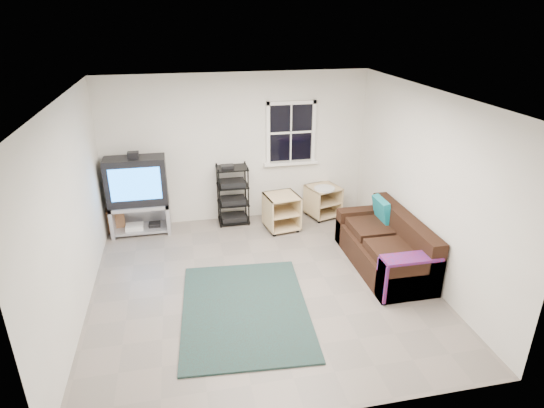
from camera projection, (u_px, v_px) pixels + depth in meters
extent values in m
plane|color=slate|center=(262.00, 284.00, 6.34)|extent=(4.60, 4.60, 0.00)
plane|color=white|center=(260.00, 96.00, 5.32)|extent=(4.60, 4.60, 0.00)
plane|color=beige|center=(237.00, 149.00, 7.90)|extent=(4.60, 0.00, 4.60)
plane|color=beige|center=(311.00, 302.00, 3.76)|extent=(4.60, 0.00, 4.60)
plane|color=beige|center=(71.00, 213.00, 5.40)|extent=(0.00, 4.60, 4.60)
plane|color=beige|center=(425.00, 185.00, 6.26)|extent=(0.00, 4.60, 4.60)
cube|color=black|center=(291.00, 132.00, 7.96)|extent=(0.80, 0.01, 1.02)
cube|color=white|center=(291.00, 103.00, 7.74)|extent=(0.88, 0.06, 0.06)
cube|color=white|center=(291.00, 163.00, 8.15)|extent=(0.98, 0.14, 0.05)
cube|color=white|center=(268.00, 134.00, 7.87)|extent=(0.06, 0.06, 1.10)
cube|color=white|center=(313.00, 131.00, 8.02)|extent=(0.06, 0.06, 1.10)
cube|color=white|center=(291.00, 132.00, 7.95)|extent=(0.78, 0.04, 0.04)
cube|color=#A6A7AF|center=(139.00, 205.00, 7.64)|extent=(0.97, 0.49, 0.06)
cube|color=#A6A7AF|center=(113.00, 220.00, 7.65)|extent=(0.06, 0.49, 0.54)
cube|color=#A6A7AF|center=(168.00, 215.00, 7.82)|extent=(0.06, 0.49, 0.54)
cube|color=#A6A7AF|center=(142.00, 228.00, 7.82)|extent=(0.86, 0.45, 0.04)
cube|color=#A6A7AF|center=(142.00, 212.00, 7.94)|extent=(0.97, 0.04, 0.54)
cube|color=silver|center=(135.00, 227.00, 7.74)|extent=(0.29, 0.23, 0.08)
cube|color=black|center=(155.00, 224.00, 7.84)|extent=(0.19, 0.18, 0.06)
cube|color=black|center=(136.00, 181.00, 7.48)|extent=(0.97, 0.41, 0.80)
cube|color=#1E7DFE|center=(135.00, 184.00, 7.28)|extent=(0.80, 0.01, 0.54)
cube|color=black|center=(133.00, 155.00, 7.30)|extent=(0.18, 0.13, 0.10)
cylinder|color=black|center=(220.00, 199.00, 7.77)|extent=(0.02, 0.02, 1.08)
cylinder|color=black|center=(248.00, 197.00, 7.87)|extent=(0.02, 0.02, 1.08)
cylinder|color=black|center=(218.00, 192.00, 8.09)|extent=(0.02, 0.02, 1.08)
cylinder|color=black|center=(245.00, 190.00, 8.18)|extent=(0.02, 0.02, 1.08)
cube|color=black|center=(234.00, 220.00, 8.17)|extent=(0.54, 0.39, 0.02)
cube|color=black|center=(234.00, 217.00, 8.15)|extent=(0.42, 0.31, 0.09)
cube|color=black|center=(233.00, 203.00, 8.04)|extent=(0.54, 0.39, 0.02)
cube|color=black|center=(233.00, 200.00, 8.02)|extent=(0.42, 0.31, 0.09)
cube|color=black|center=(233.00, 186.00, 7.91)|extent=(0.54, 0.39, 0.02)
cube|color=black|center=(232.00, 183.00, 7.89)|extent=(0.42, 0.31, 0.09)
cube|color=black|center=(232.00, 168.00, 7.79)|extent=(0.54, 0.39, 0.02)
cube|color=#D0B480|center=(282.00, 196.00, 7.70)|extent=(0.61, 0.61, 0.02)
cube|color=#D0B480|center=(281.00, 225.00, 7.92)|extent=(0.61, 0.61, 0.02)
cube|color=#D0B480|center=(268.00, 213.00, 7.73)|extent=(0.11, 0.53, 0.58)
cube|color=#D0B480|center=(295.00, 209.00, 7.90)|extent=(0.11, 0.53, 0.58)
cube|color=#D0B480|center=(276.00, 205.00, 8.03)|extent=(0.49, 0.10, 0.58)
cube|color=#D0B480|center=(282.00, 212.00, 7.82)|extent=(0.56, 0.58, 0.02)
cylinder|color=black|center=(274.00, 235.00, 7.68)|extent=(0.05, 0.05, 0.05)
cylinder|color=black|center=(288.00, 221.00, 8.19)|extent=(0.05, 0.05, 0.05)
cube|color=#D0B480|center=(324.00, 187.00, 8.21)|extent=(0.66, 0.66, 0.02)
cube|color=#D0B480|center=(322.00, 213.00, 8.41)|extent=(0.66, 0.66, 0.02)
cube|color=#D0B480|center=(311.00, 203.00, 8.20)|extent=(0.17, 0.51, 0.53)
cube|color=#D0B480|center=(334.00, 198.00, 8.42)|extent=(0.17, 0.51, 0.53)
cube|color=#D0B480|center=(315.00, 196.00, 8.52)|extent=(0.47, 0.16, 0.53)
cube|color=#D0B480|center=(323.00, 201.00, 8.32)|extent=(0.60, 0.62, 0.02)
cylinder|color=black|center=(319.00, 221.00, 8.17)|extent=(0.05, 0.05, 0.05)
cylinder|color=black|center=(325.00, 209.00, 8.69)|extent=(0.05, 0.05, 0.05)
cylinder|color=silver|center=(325.00, 189.00, 8.09)|extent=(0.37, 0.37, 0.03)
cube|color=black|center=(383.00, 254.00, 6.73)|extent=(0.84, 1.87, 0.39)
cube|color=black|center=(405.00, 228.00, 6.63)|extent=(0.22, 1.87, 0.40)
cube|color=black|center=(362.00, 225.00, 7.43)|extent=(0.84, 0.22, 0.58)
cube|color=black|center=(410.00, 278.00, 5.95)|extent=(0.84, 0.22, 0.58)
cube|color=black|center=(391.00, 252.00, 6.28)|extent=(0.56, 0.67, 0.12)
cube|color=black|center=(370.00, 228.00, 6.95)|extent=(0.56, 0.67, 0.12)
cube|color=teal|center=(382.00, 210.00, 7.03)|extent=(0.19, 0.45, 0.39)
cube|color=navy|center=(412.00, 258.00, 5.83)|extent=(0.77, 0.28, 0.04)
cube|color=navy|center=(382.00, 281.00, 5.87)|extent=(0.04, 0.28, 0.54)
cube|color=black|center=(245.00, 309.00, 5.79)|extent=(1.73, 2.28, 0.03)
cube|color=#9C6D46|center=(116.00, 220.00, 7.80)|extent=(0.32, 0.23, 0.42)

